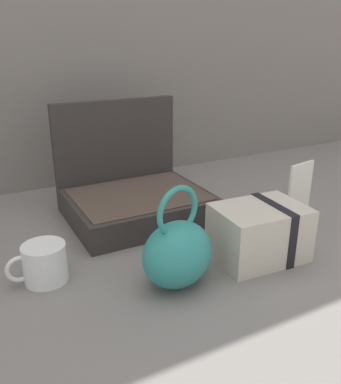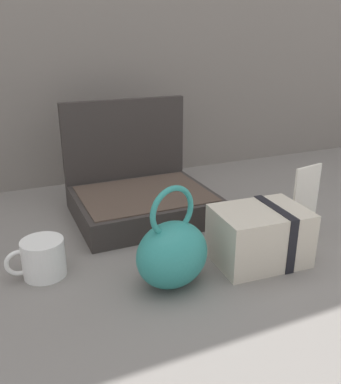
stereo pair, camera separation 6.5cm
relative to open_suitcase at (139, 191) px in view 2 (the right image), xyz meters
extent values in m
plane|color=slate|center=(-0.02, -0.22, -0.07)|extent=(6.00, 6.00, 0.00)
cube|color=#332D2B|center=(0.00, -0.04, -0.03)|extent=(0.36, 0.29, 0.07)
cube|color=#4C3D33|center=(0.00, -0.04, 0.01)|extent=(0.33, 0.26, 0.00)
cube|color=#332D2B|center=(0.00, 0.11, 0.09)|extent=(0.36, 0.02, 0.30)
ellipsoid|color=teal|center=(-0.06, -0.37, 0.00)|extent=(0.18, 0.15, 0.13)
torus|color=teal|center=(-0.06, -0.37, 0.09)|extent=(0.10, 0.04, 0.10)
cube|color=beige|center=(0.15, -0.36, -0.01)|extent=(0.20, 0.15, 0.12)
cube|color=black|center=(0.19, -0.36, -0.01)|extent=(0.03, 0.15, 0.13)
cylinder|color=white|center=(-0.29, -0.23, -0.03)|extent=(0.09, 0.09, 0.08)
torus|color=white|center=(-0.34, -0.23, -0.03)|extent=(0.06, 0.01, 0.06)
cube|color=white|center=(0.33, -0.29, 0.02)|extent=(0.09, 0.02, 0.18)
camera|label=1|loc=(-0.41, -0.99, 0.40)|focal=38.37mm
camera|label=2|loc=(-0.35, -1.01, 0.40)|focal=38.37mm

